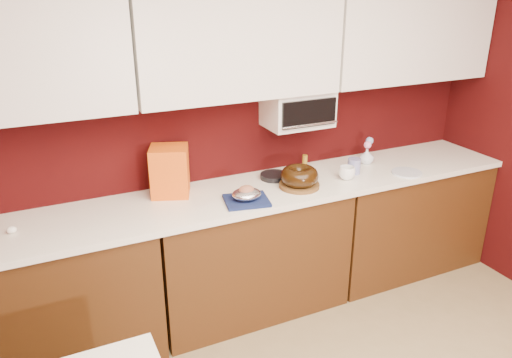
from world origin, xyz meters
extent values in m
cube|color=#350707|center=(0.00, 2.25, 1.25)|extent=(4.00, 0.02, 2.50)
cube|color=#43240D|center=(-1.33, 1.94, 0.43)|extent=(1.31, 0.58, 0.86)
cube|color=#43240D|center=(0.00, 1.94, 0.43)|extent=(1.31, 0.58, 0.86)
cube|color=#43240D|center=(1.33, 1.94, 0.43)|extent=(1.31, 0.58, 0.86)
cube|color=white|center=(0.00, 1.94, 0.88)|extent=(4.00, 0.62, 0.04)
cube|color=white|center=(0.00, 2.08, 1.85)|extent=(1.31, 0.33, 0.70)
cube|color=white|center=(1.33, 2.08, 1.85)|extent=(1.31, 0.33, 0.70)
cube|color=white|center=(0.45, 2.10, 1.38)|extent=(0.45, 0.30, 0.25)
cube|color=black|center=(0.45, 1.94, 1.38)|extent=(0.40, 0.02, 0.18)
cylinder|color=silver|center=(0.45, 1.93, 1.30)|extent=(0.42, 0.02, 0.02)
cylinder|color=brown|center=(0.34, 1.86, 0.91)|extent=(0.32, 0.32, 0.03)
torus|color=black|center=(0.34, 1.86, 0.98)|extent=(0.34, 0.34, 0.10)
cube|color=#131E4A|center=(-0.08, 1.78, 0.91)|extent=(0.31, 0.28, 0.02)
ellipsoid|color=white|center=(-0.08, 1.78, 0.96)|extent=(0.21, 0.18, 0.07)
ellipsoid|color=#A2644A|center=(-0.08, 1.78, 0.98)|extent=(0.11, 0.10, 0.07)
cube|color=red|center=(-0.47, 2.11, 1.06)|extent=(0.30, 0.28, 0.32)
cylinder|color=black|center=(0.26, 2.07, 0.92)|extent=(0.26, 0.26, 0.03)
imported|color=white|center=(0.71, 1.84, 0.96)|extent=(0.14, 0.14, 0.11)
cylinder|color=navy|center=(0.82, 1.91, 0.96)|extent=(0.10, 0.10, 0.11)
imported|color=silver|center=(1.03, 2.04, 0.97)|extent=(0.09, 0.09, 0.13)
sphere|color=#FF93C5|center=(1.03, 2.04, 1.05)|extent=(0.06, 0.06, 0.06)
sphere|color=#869ED6|center=(1.06, 2.06, 1.07)|extent=(0.06, 0.06, 0.06)
cylinder|color=silver|center=(1.17, 1.75, 0.91)|extent=(0.26, 0.26, 0.01)
cylinder|color=olive|center=(0.54, 2.14, 0.95)|extent=(0.05, 0.05, 0.11)
ellipsoid|color=white|center=(-1.42, 1.96, 0.92)|extent=(0.06, 0.06, 0.04)
camera|label=1|loc=(-1.24, -0.82, 2.20)|focal=35.00mm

